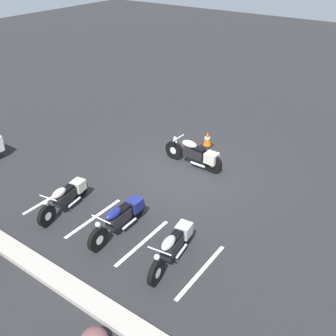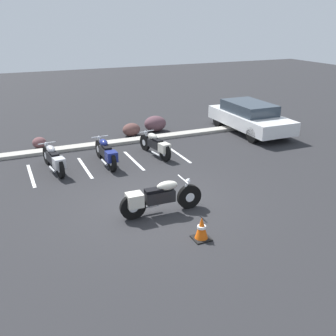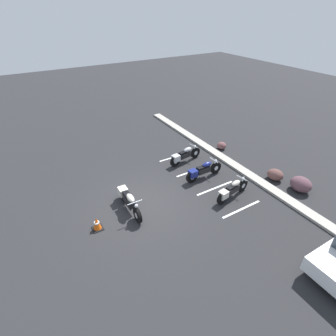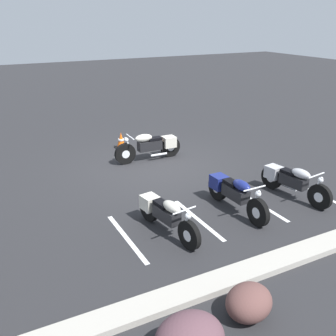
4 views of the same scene
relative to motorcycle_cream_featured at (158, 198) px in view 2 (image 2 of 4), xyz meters
name	(u,v)px [view 2 (image 2 of 4)]	position (x,y,z in m)	size (l,w,h in m)	color
ground	(154,204)	(0.13, 0.59, -0.46)	(60.00, 60.00, 0.00)	#262628
motorcycle_cream_featured	(158,198)	(0.00, 0.00, 0.00)	(2.22, 0.62, 0.87)	black
parked_bike_0	(54,159)	(-1.96, 4.12, -0.03)	(0.66, 2.09, 0.82)	black
parked_bike_1	(106,152)	(-0.23, 4.04, -0.02)	(0.60, 2.15, 0.84)	black
parked_bike_2	(156,145)	(1.67, 4.20, -0.04)	(0.67, 2.03, 0.80)	black
car_white	(250,117)	(6.66, 5.55, 0.22)	(1.84, 4.32, 1.29)	black
concrete_curb	(101,144)	(0.13, 6.22, -0.40)	(18.00, 0.50, 0.12)	#A8A399
landscape_rock_0	(155,124)	(2.91, 7.34, -0.12)	(0.98, 0.83, 0.68)	brown
landscape_rock_1	(39,143)	(-2.10, 6.92, -0.25)	(0.53, 0.52, 0.43)	brown
landscape_rock_2	(131,130)	(1.70, 7.06, -0.19)	(0.79, 0.66, 0.54)	brown
traffic_cone	(202,229)	(0.45, -1.53, -0.20)	(0.40, 0.40, 0.56)	black
stall_line_0	(31,175)	(-2.73, 4.08, -0.46)	(0.10, 2.10, 0.00)	white
stall_line_1	(85,168)	(-0.98, 4.08, -0.46)	(0.10, 2.10, 0.00)	white
stall_line_2	(134,160)	(0.76, 4.08, -0.46)	(0.10, 2.10, 0.00)	white
stall_line_3	(178,154)	(2.50, 4.08, -0.46)	(0.10, 2.10, 0.00)	white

